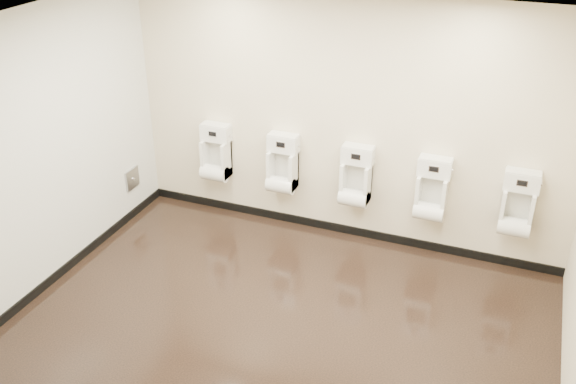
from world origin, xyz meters
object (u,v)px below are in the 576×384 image
(urinal_0, at_px, (216,156))
(urinal_2, at_px, (356,180))
(urinal_4, at_px, (517,208))
(access_panel, at_px, (132,179))
(urinal_1, at_px, (282,168))
(urinal_3, at_px, (432,193))

(urinal_0, relative_size, urinal_2, 1.00)
(urinal_0, bearing_deg, urinal_4, 0.00)
(access_panel, bearing_deg, urinal_4, 5.58)
(urinal_1, bearing_deg, urinal_0, 180.00)
(urinal_1, height_order, urinal_2, same)
(access_panel, bearing_deg, urinal_2, 9.12)
(access_panel, xyz_separation_m, urinal_1, (1.79, 0.43, 0.27))
(access_panel, relative_size, urinal_0, 0.37)
(urinal_2, distance_m, urinal_4, 1.72)
(access_panel, height_order, urinal_1, urinal_1)
(urinal_3, bearing_deg, urinal_4, 0.00)
(urinal_1, bearing_deg, urinal_2, 0.00)
(urinal_2, bearing_deg, access_panel, -170.88)
(urinal_1, relative_size, urinal_4, 1.00)
(urinal_1, xyz_separation_m, urinal_2, (0.88, 0.00, 0.00))
(urinal_0, height_order, urinal_3, same)
(urinal_4, bearing_deg, urinal_2, 180.00)
(urinal_2, height_order, urinal_4, same)
(urinal_3, height_order, urinal_4, same)
(access_panel, xyz_separation_m, urinal_3, (3.52, 0.43, 0.27))
(urinal_0, relative_size, urinal_1, 1.00)
(urinal_0, bearing_deg, access_panel, -155.26)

